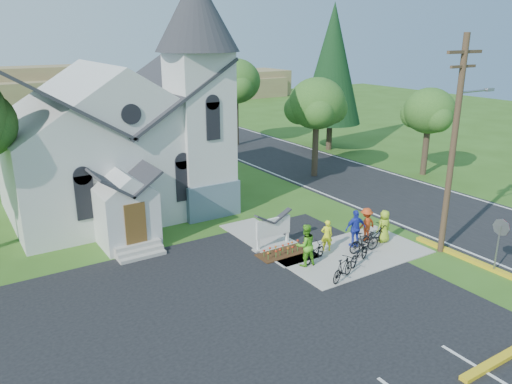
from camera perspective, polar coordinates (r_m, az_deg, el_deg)
ground at (r=22.88m, az=9.05°, el=-8.34°), size 120.00×120.00×0.00m
parking_lot at (r=17.91m, az=-4.18°, el=-16.16°), size 20.00×16.00×0.02m
road at (r=39.76m, az=5.62°, el=3.20°), size 8.00×90.00×0.02m
sidewalk at (r=24.13m, az=10.96°, el=-6.94°), size 7.00×4.00×0.05m
church at (r=29.28m, az=-15.57°, el=7.84°), size 12.35×12.00×13.00m
church_sign at (r=24.06m, az=1.97°, el=-4.08°), size 2.20×0.40×1.70m
flower_bed at (r=23.78m, az=3.18°, el=-6.98°), size 2.60×1.10×0.07m
utility_pole at (r=24.07m, az=21.77°, el=5.54°), size 3.45×0.28×10.00m
stop_sign at (r=23.71m, az=26.10°, el=-4.37°), size 0.11×0.76×2.48m
tree_road_near at (r=35.53m, az=6.97°, el=9.95°), size 4.00×4.00×7.05m
tree_road_mid at (r=45.56m, az=-2.33°, el=12.51°), size 4.40×4.40×7.80m
tree_road_far at (r=37.82m, az=19.21°, el=8.70°), size 3.60×3.60×6.30m
conifer at (r=44.07m, az=8.73°, el=14.24°), size 5.20×5.20×12.40m
distant_hills at (r=73.95m, az=-19.29°, el=10.79°), size 61.00×10.00×5.60m
cyclist_0 at (r=23.92m, az=8.09°, el=-4.93°), size 0.66×0.57×1.54m
bike_0 at (r=22.95m, az=6.71°, el=-6.86°), size 1.68×1.06×0.83m
cyclist_1 at (r=22.27m, az=5.67°, el=-6.05°), size 1.02×0.84×1.94m
bike_1 at (r=21.44m, az=9.91°, el=-8.63°), size 1.72×1.01×1.00m
cyclist_2 at (r=24.54m, az=11.30°, el=-4.10°), size 1.16×0.66×1.87m
bike_2 at (r=23.00m, az=11.70°, el=-6.90°), size 1.92×1.29×0.95m
cyclist_3 at (r=25.41m, az=12.47°, el=-3.61°), size 1.09×0.63×1.69m
bike_3 at (r=24.16m, az=12.27°, el=-5.60°), size 1.75×0.64×1.03m
cyclist_4 at (r=25.43m, az=14.44°, el=-3.81°), size 0.82×0.55×1.65m
bike_4 at (r=25.04m, az=13.35°, el=-4.87°), size 1.94×0.82×0.99m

